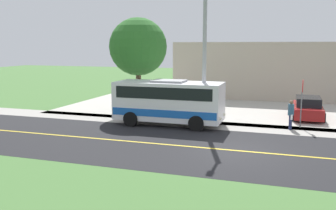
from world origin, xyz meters
name	(u,v)px	position (x,y,z in m)	size (l,w,h in m)	color
ground_plane	(237,151)	(0.00, 0.00, 0.00)	(120.00, 120.00, 0.00)	#477238
road_surface	(237,151)	(0.00, 0.00, 0.00)	(8.00, 100.00, 0.01)	black
sidewalk	(249,127)	(-5.20, 0.00, 0.00)	(2.40, 100.00, 0.01)	#9E9991
parking_lot_surface	(299,110)	(-12.40, 3.00, 0.00)	(14.00, 36.00, 0.01)	#B2ADA3
road_centre_line	(237,151)	(0.00, 0.00, 0.01)	(0.16, 100.00, 0.00)	gold
shuttle_bus_front	(169,100)	(-4.53, -4.81, 1.53)	(2.71, 6.68, 2.77)	white
pedestrian_with_bags	(291,114)	(-5.48, 2.35, 0.92)	(0.72, 0.34, 1.72)	#1E2347
stop_sign	(302,95)	(-6.10, 2.92, 1.96)	(0.76, 0.07, 2.88)	slate
street_light_pole	(204,47)	(-4.89, -2.73, 4.78)	(1.97, 0.24, 8.73)	#9E9EA3
parked_car_near	(308,108)	(-9.43, 3.44, 0.69)	(4.41, 2.04, 1.45)	#A51E1E
tree_curbside	(138,47)	(-7.40, -8.01, 4.75)	(4.04, 4.04, 6.79)	brown
commercial_building	(306,69)	(-21.40, 3.71, 2.58)	(10.00, 23.94, 5.15)	#B7A893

